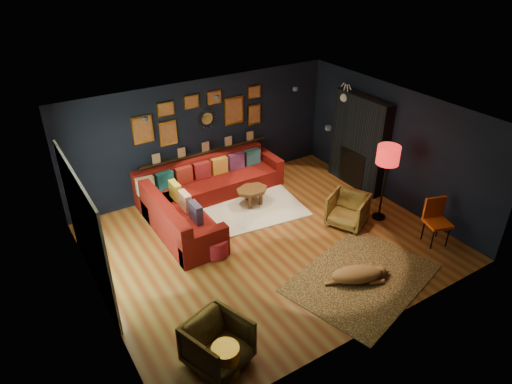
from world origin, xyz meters
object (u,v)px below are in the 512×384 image
gold_stool (226,360)px  dog (357,272)px  sectional (200,197)px  pouf (215,246)px  armchair_left (218,342)px  coffee_table (252,192)px  floor_lamp (388,158)px  orange_chair (436,217)px  armchair_right (348,208)px

gold_stool → dog: (2.85, 0.46, -0.03)m
sectional → pouf: 1.68m
pouf → armchair_left: armchair_left is taller
armchair_left → dog: size_ratio=0.66×
coffee_table → pouf: (-1.55, -1.19, -0.13)m
sectional → dog: bearing=-70.6°
pouf → floor_lamp: 3.85m
orange_chair → floor_lamp: size_ratio=0.56×
coffee_table → floor_lamp: 2.99m
floor_lamp → armchair_left: bearing=-161.9°
armchair_left → gold_stool: bearing=-105.8°
pouf → gold_stool: bearing=-114.5°
orange_chair → floor_lamp: (-0.27, 1.16, 0.86)m
armchair_left → gold_stool: size_ratio=1.68×
sectional → floor_lamp: bearing=-36.7°
dog → sectional: bearing=132.3°
coffee_table → dog: (0.18, -3.19, -0.12)m
armchair_left → armchair_right: (3.95, 1.72, -0.03)m
pouf → armchair_left: (-1.13, -2.25, 0.21)m
armchair_right → dog: (-1.09, -1.47, -0.17)m
sectional → gold_stool: (-1.59, -4.07, -0.08)m
gold_stool → dog: bearing=9.1°
pouf → orange_chair: size_ratio=0.54×
coffee_table → gold_stool: gold_stool is taller
pouf → dog: (1.73, -2.00, 0.02)m
pouf → dog: 2.65m
orange_chair → gold_stool: bearing=-155.2°
sectional → coffee_table: (1.09, -0.41, 0.01)m
sectional → floor_lamp: 4.03m
sectional → pouf: (-0.46, -1.61, -0.13)m
coffee_table → orange_chair: 3.85m
gold_stool → armchair_left: bearing=92.7°
gold_stool → floor_lamp: (4.70, 1.74, 1.17)m
coffee_table → armchair_left: armchair_left is taller
pouf → gold_stool: size_ratio=1.04×
armchair_right → dog: size_ratio=0.61×
dog → orange_chair: bearing=26.3°
pouf → dog: dog is taller
pouf → armchair_right: armchair_right is taller
floor_lamp → pouf: bearing=168.7°
armchair_right → gold_stool: 4.39m
pouf → gold_stool: (-1.12, -2.46, 0.05)m
pouf → armchair_right: (2.82, -0.53, 0.19)m
coffee_table → armchair_right: size_ratio=1.00×
sectional → gold_stool: size_ratio=7.05×
dog → coffee_table: bearing=116.2°
armchair_right → floor_lamp: 1.29m
armchair_left → floor_lamp: floor_lamp is taller
pouf → gold_stool: gold_stool is taller
coffee_table → dog: bearing=-86.7°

